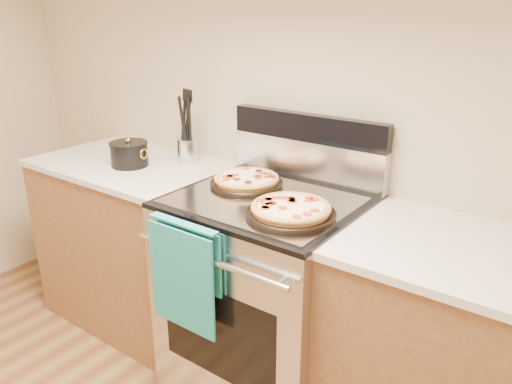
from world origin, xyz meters
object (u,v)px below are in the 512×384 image
Objects in this scene: pepperoni_pizza_back at (247,180)px; utensil_crock at (187,151)px; pepperoni_pizza_front at (291,210)px; range_body at (267,297)px; saucepan at (129,155)px.

pepperoni_pizza_back is 0.49m from utensil_crock.
range_body is at bearing 149.46° from pepperoni_pizza_front.
pepperoni_pizza_back is (-0.16, 0.07, 0.50)m from range_body.
pepperoni_pizza_front is 0.87m from utensil_crock.
utensil_crock is 0.70× the size of saucepan.
saucepan is (-0.67, -0.08, 0.02)m from pepperoni_pizza_back.
utensil_crock is at bearing 159.89° from pepperoni_pizza_front.
utensil_crock is 0.29m from saucepan.
utensil_crock is at bearing 165.51° from pepperoni_pizza_back.
pepperoni_pizza_front is at bearing -20.11° from utensil_crock.
pepperoni_pizza_front is (0.34, -0.18, 0.00)m from pepperoni_pizza_back.
pepperoni_pizza_back is 1.74× the size of saucepan.
range_body is 0.53m from pepperoni_pizza_back.
range_body is 2.84× the size of pepperoni_pizza_back.
utensil_crock is at bearing 45.62° from saucepan.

